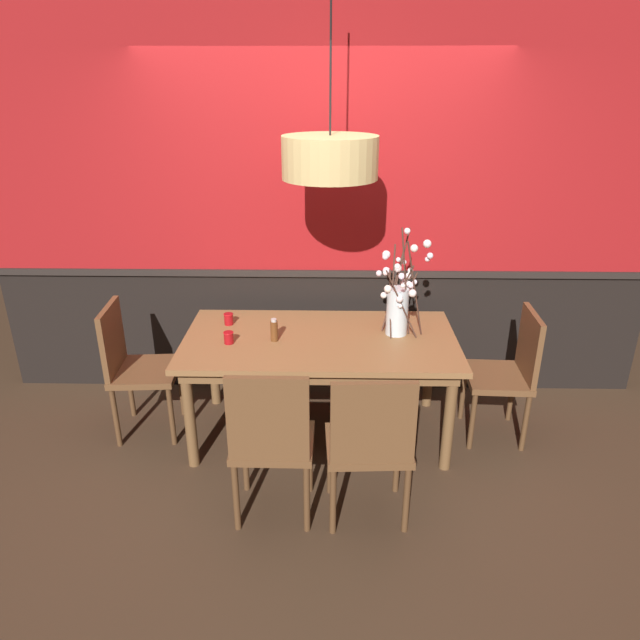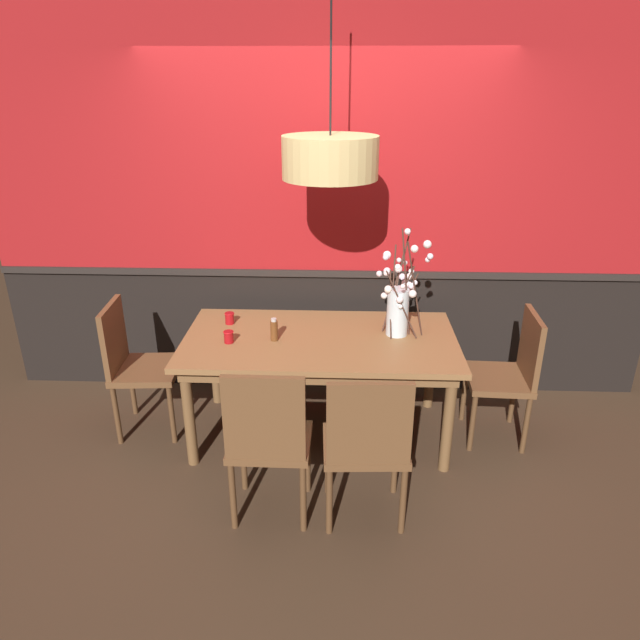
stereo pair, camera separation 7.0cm
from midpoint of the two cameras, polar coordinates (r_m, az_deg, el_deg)
ground_plane at (r=4.13m, az=0.49°, el=-11.05°), size 24.00×24.00×0.00m
back_wall at (r=4.21m, az=0.88°, el=11.68°), size 4.90×0.14×2.99m
dining_table at (r=3.80m, az=0.53°, el=-2.87°), size 1.79×0.95×0.73m
chair_head_west_end at (r=4.10m, az=-17.50°, el=-3.93°), size 0.46×0.47×0.94m
chair_head_east_end at (r=4.04m, az=18.87°, el=-4.77°), size 0.42×0.45×0.92m
chair_far_side_right at (r=4.66m, az=4.41°, el=0.28°), size 0.43×0.41×0.90m
chair_near_side_left at (r=3.13m, az=-4.54°, el=-11.58°), size 0.45×0.39×0.96m
chair_near_side_right at (r=3.12m, az=5.31°, el=-11.99°), size 0.48×0.42×0.94m
vase_with_blossoms at (r=3.79m, az=8.36°, el=1.56°), size 0.33×0.37×0.73m
candle_holder_nearer_center at (r=4.01m, az=-8.49°, el=0.18°), size 0.07×0.07×0.08m
candle_holder_nearer_edge at (r=3.73m, az=-8.54°, el=-1.66°), size 0.07×0.07×0.08m
condiment_bottle at (r=3.71m, az=-4.06°, el=-1.00°), size 0.05×0.05×0.15m
pendant_lamp at (r=3.51m, az=1.61°, el=15.86°), size 0.57×0.57×1.24m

